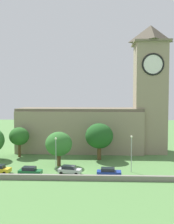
# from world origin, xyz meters

# --- Properties ---
(ground_plane) EXTENTS (200.00, 200.00, 0.00)m
(ground_plane) POSITION_xyz_m (0.00, 15.00, 0.00)
(ground_plane) COLOR #517F42
(church) EXTENTS (40.87, 11.07, 34.17)m
(church) POSITION_xyz_m (6.02, 20.43, 10.08)
(church) COLOR gray
(church) RESTS_ON ground
(quay_barrier) EXTENTS (59.60, 0.70, 0.98)m
(quay_barrier) POSITION_xyz_m (0.00, -5.49, 0.49)
(quay_barrier) COLOR gray
(quay_barrier) RESTS_ON ground
(car_green) EXTENTS (4.58, 2.41, 1.70)m
(car_green) POSITION_xyz_m (-8.95, -2.96, 0.86)
(car_green) COLOR #1E6B38
(car_green) RESTS_ON ground
(car_silver) EXTENTS (4.74, 2.68, 1.69)m
(car_silver) POSITION_xyz_m (-1.42, -1.71, 0.86)
(car_silver) COLOR silver
(car_silver) RESTS_ON ground
(car_blue) EXTENTS (4.69, 2.41, 1.70)m
(car_blue) POSITION_xyz_m (6.23, -3.04, 0.86)
(car_blue) COLOR #233D9E
(car_blue) RESTS_ON ground
(streetlamp_west_mid) EXTENTS (0.44, 0.44, 6.99)m
(streetlamp_west_mid) POSITION_xyz_m (-4.37, 0.01, 4.67)
(streetlamp_west_mid) COLOR #9EA0A5
(streetlamp_west_mid) RESTS_ON ground
(streetlamp_central) EXTENTS (0.44, 0.44, 7.45)m
(streetlamp_central) POSITION_xyz_m (10.88, 0.18, 4.93)
(streetlamp_central) COLOR #9EA0A5
(streetlamp_central) RESTS_ON ground
(tree_by_tower) EXTENTS (6.70, 6.70, 8.78)m
(tree_by_tower) POSITION_xyz_m (4.44, 10.56, 5.72)
(tree_by_tower) COLOR brown
(tree_by_tower) RESTS_ON ground
(tree_riverside_west) EXTENTS (4.96, 4.96, 7.48)m
(tree_riverside_west) POSITION_xyz_m (-15.62, 12.60, 5.19)
(tree_riverside_west) COLOR brown
(tree_riverside_west) RESTS_ON ground
(tree_riverside_east) EXTENTS (5.87, 5.87, 7.53)m
(tree_riverside_east) POSITION_xyz_m (-4.41, 4.32, 4.85)
(tree_riverside_east) COLOR brown
(tree_riverside_east) RESTS_ON ground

